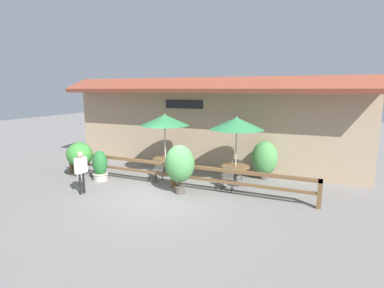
{
  "coord_description": "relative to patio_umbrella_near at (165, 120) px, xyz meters",
  "views": [
    {
      "loc": [
        5.07,
        -8.68,
        3.7
      ],
      "look_at": [
        0.6,
        1.45,
        1.66
      ],
      "focal_mm": 28.0,
      "sensor_mm": 36.0,
      "label": 1
    }
  ],
  "objects": [
    {
      "name": "ground_plane",
      "position": [
        1.08,
        -2.4,
        -2.4
      ],
      "size": [
        60.0,
        60.0,
        0.0
      ],
      "primitive_type": "plane",
      "color": "slate"
    },
    {
      "name": "patio_railing",
      "position": [
        1.08,
        -1.35,
        -1.71
      ],
      "size": [
        10.4,
        0.14,
        0.95
      ],
      "color": "brown",
      "rests_on": "ground"
    },
    {
      "name": "potted_plant_entrance_palm",
      "position": [
        -3.16,
        -1.73,
        -1.46
      ],
      "size": [
        1.12,
        1.01,
        1.49
      ],
      "color": "#B7AD99",
      "rests_on": "ground"
    },
    {
      "name": "potted_plant_tall_tropical",
      "position": [
        4.04,
        1.15,
        -1.54
      ],
      "size": [
        1.05,
        0.94,
        1.6
      ],
      "color": "#564C47",
      "rests_on": "ground"
    },
    {
      "name": "dining_table_near",
      "position": [
        -0.0,
        0.0,
        -1.81
      ],
      "size": [
        1.09,
        1.09,
        0.74
      ],
      "color": "brown",
      "rests_on": "ground"
    },
    {
      "name": "chair_middle_wallside",
      "position": [
        3.06,
        0.77,
        -1.94
      ],
      "size": [
        0.5,
        0.5,
        0.84
      ],
      "rotation": [
        0.0,
        0.0,
        2.92
      ],
      "color": "#514C47",
      "rests_on": "ground"
    },
    {
      "name": "chair_near_streetside",
      "position": [
        0.05,
        -0.83,
        -1.94
      ],
      "size": [
        0.48,
        0.48,
        0.84
      ],
      "rotation": [
        0.0,
        0.0,
        -0.15
      ],
      "color": "#514C47",
      "rests_on": "ground"
    },
    {
      "name": "potted_plant_corner_fern",
      "position": [
        -2.09,
        -1.74,
        -1.81
      ],
      "size": [
        0.62,
        0.62,
        1.24
      ],
      "color": "#B7AD99",
      "rests_on": "ground"
    },
    {
      "name": "pedestrian",
      "position": [
        -1.56,
        -3.31,
        -1.41
      ],
      "size": [
        0.24,
        0.55,
        1.55
      ],
      "rotation": [
        0.0,
        0.0,
        1.46
      ],
      "color": "black",
      "rests_on": "ground"
    },
    {
      "name": "chair_middle_streetside",
      "position": [
        3.07,
        -0.86,
        -1.94
      ],
      "size": [
        0.46,
        0.46,
        0.84
      ],
      "rotation": [
        0.0,
        0.0,
        0.11
      ],
      "color": "#514C47",
      "rests_on": "ground"
    },
    {
      "name": "dining_table_middle",
      "position": [
        3.14,
        -0.04,
        -1.81
      ],
      "size": [
        1.09,
        1.09,
        0.74
      ],
      "color": "brown",
      "rests_on": "ground"
    },
    {
      "name": "patio_umbrella_near",
      "position": [
        0.0,
        0.0,
        0.0
      ],
      "size": [
        2.07,
        2.07,
        2.67
      ],
      "color": "#B7B2A8",
      "rests_on": "ground"
    },
    {
      "name": "patio_umbrella_middle",
      "position": [
        3.14,
        -0.04,
        0.0
      ],
      "size": [
        2.07,
        2.07,
        2.67
      ],
      "color": "#B7B2A8",
      "rests_on": "ground"
    },
    {
      "name": "building_facade",
      "position": [
        1.08,
        1.7,
        -0.24
      ],
      "size": [
        14.28,
        1.49,
        4.23
      ],
      "color": "tan",
      "rests_on": "ground"
    },
    {
      "name": "chair_near_wallside",
      "position": [
        -0.03,
        0.83,
        -1.94
      ],
      "size": [
        0.44,
        0.44,
        0.84
      ],
      "rotation": [
        0.0,
        0.0,
        3.19
      ],
      "color": "#514C47",
      "rests_on": "ground"
    },
    {
      "name": "potted_plant_broad_leaf",
      "position": [
        1.6,
        -1.84,
        -1.33
      ],
      "size": [
        1.07,
        0.97,
        1.76
      ],
      "color": "#564C47",
      "rests_on": "ground"
    }
  ]
}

